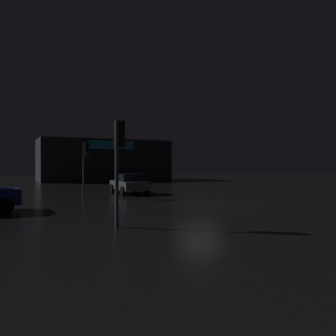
{
  "coord_description": "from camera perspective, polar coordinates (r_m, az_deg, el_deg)",
  "views": [
    {
      "loc": [
        -9.99,
        -17.08,
        2.17
      ],
      "look_at": [
        -0.29,
        3.58,
        1.97
      ],
      "focal_mm": 36.81,
      "sensor_mm": 36.0,
      "label": 1
    }
  ],
  "objects": [
    {
      "name": "store_building",
      "position": [
        48.84,
        -10.63,
        1.23
      ],
      "size": [
        17.24,
        8.46,
        5.57
      ],
      "color": "#33383D",
      "rests_on": "ground"
    },
    {
      "name": "traffic_signal_main",
      "position": [
        12.17,
        -8.18,
        2.99
      ],
      "size": [
        0.43,
        0.41,
        3.72
      ],
      "color": "#595B60",
      "rests_on": "ground"
    },
    {
      "name": "traffic_signal_cross_left",
      "position": [
        22.92,
        -13.55,
        1.89
      ],
      "size": [
        0.42,
        0.42,
        3.62
      ],
      "color": "#595B60",
      "rests_on": "ground"
    },
    {
      "name": "car_far",
      "position": [
        25.84,
        -6.4,
        -2.57
      ],
      "size": [
        2.1,
        3.92,
        1.51
      ],
      "color": "slate",
      "rests_on": "ground"
    },
    {
      "name": "ground_plane",
      "position": [
        19.9,
        5.16,
        -5.76
      ],
      "size": [
        120.0,
        120.0,
        0.0
      ],
      "primitive_type": "plane",
      "color": "black"
    }
  ]
}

